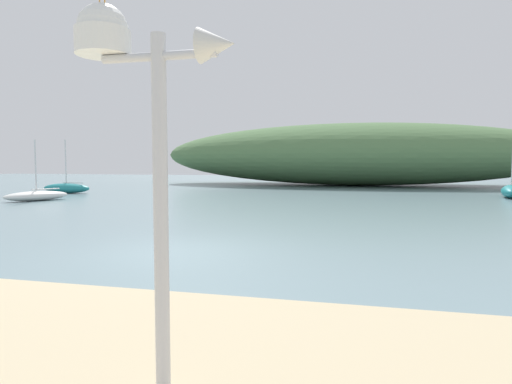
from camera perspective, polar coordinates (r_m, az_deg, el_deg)
name	(u,v)px	position (r m, az deg, el deg)	size (l,w,h in m)	color
ground_plane	(177,252)	(10.42, -10.39, -7.86)	(120.00, 120.00, 0.00)	gray
distant_hill	(356,154)	(41.54, 13.15, 4.89)	(37.28, 12.37, 5.79)	#517547
mast_structure	(131,81)	(3.69, -16.19, 13.99)	(1.33, 0.44, 3.19)	silver
sailboat_mid_channel	(66,188)	(32.55, -23.85, 0.48)	(3.58, 1.06, 3.70)	teal
sailboat_outer_mooring	(37,196)	(26.81, -27.10, -0.43)	(2.57, 3.59, 3.38)	white
sailboat_by_sandbar	(511,191)	(30.19, 30.76, 0.10)	(2.02, 3.75, 3.44)	teal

